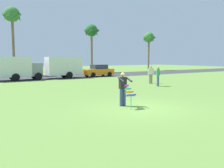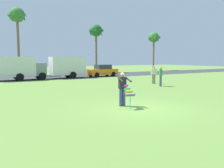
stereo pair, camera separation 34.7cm
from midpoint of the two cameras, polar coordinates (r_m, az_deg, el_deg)
name	(u,v)px [view 2 (the right image)]	position (r m, az deg, el deg)	size (l,w,h in m)	color
ground_plane	(138,108)	(11.96, 7.06, -5.75)	(120.00, 120.00, 0.00)	olive
road_strip	(31,78)	(31.63, -18.35, 1.36)	(120.00, 8.00, 0.01)	#38383D
person_kite_flyer	(123,88)	(12.31, 3.31, -0.89)	(0.60, 0.70, 1.73)	#384772
kite_held	(129,93)	(11.73, 4.84, -2.09)	(0.53, 0.69, 1.16)	#D83399
parked_truck_white_box	(7,68)	(28.59, -23.38, 3.52)	(6.75, 2.23, 2.62)	silver
parked_truck_grey_van	(61,67)	(30.15, -11.67, 4.00)	(6.76, 2.27, 2.62)	gray
parked_car_orange	(102,71)	(32.65, -2.02, 3.16)	(4.26, 1.96, 1.60)	orange
palm_tree_right_near	(17,18)	(37.57, -21.27, 14.35)	(2.58, 2.71, 9.61)	brown
palm_tree_centre_far	(96,33)	(42.87, -3.56, 12.07)	(2.58, 2.71, 8.32)	brown
palm_tree_far_left	(154,39)	(50.83, 10.06, 10.49)	(2.58, 2.71, 7.78)	brown
person_walker_near	(154,74)	(23.64, 10.27, 2.33)	(0.49, 0.38, 1.73)	gray
person_walker_far	(161,76)	(21.52, 11.90, 1.93)	(0.38, 0.50, 1.73)	#384772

